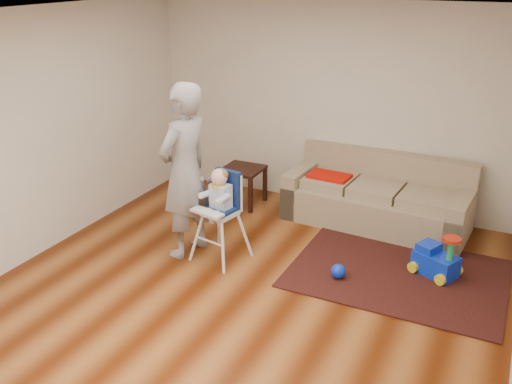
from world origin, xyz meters
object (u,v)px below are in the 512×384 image
at_px(side_table, 243,186).
at_px(toy_ball, 338,271).
at_px(sofa, 377,192).
at_px(high_chair, 220,216).
at_px(adult, 185,171).
at_px(ride_on_toy, 437,253).

height_order(side_table, toy_ball, side_table).
relative_size(sofa, high_chair, 2.15).
relative_size(sofa, adult, 1.18).
distance_m(toy_ball, adult, 1.97).
xyz_separation_m(sofa, high_chair, (-1.33, -1.63, 0.08)).
bearing_deg(sofa, toy_ball, -85.67).
relative_size(ride_on_toy, toy_ball, 3.09).
bearing_deg(high_chair, side_table, 119.41).
distance_m(side_table, adult, 1.70).
distance_m(ride_on_toy, toy_ball, 1.06).
relative_size(sofa, side_table, 4.44).
distance_m(side_table, toy_ball, 2.30).
height_order(toy_ball, adult, adult).
relative_size(toy_ball, adult, 0.08).
bearing_deg(sofa, ride_on_toy, -43.11).
bearing_deg(ride_on_toy, side_table, -172.62).
relative_size(sofa, toy_ball, 14.77).
relative_size(side_table, ride_on_toy, 1.07).
height_order(side_table, ride_on_toy, side_table).
bearing_deg(side_table, ride_on_toy, -17.48).
bearing_deg(ride_on_toy, adult, -140.90).
distance_m(ride_on_toy, high_chair, 2.35).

